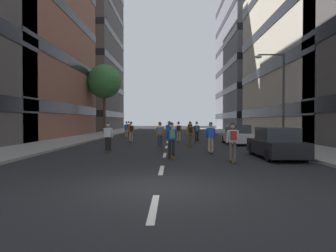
{
  "coord_description": "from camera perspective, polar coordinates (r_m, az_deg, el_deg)",
  "views": [
    {
      "loc": [
        0.39,
        -8.49,
        1.86
      ],
      "look_at": [
        0.0,
        22.29,
        1.31
      ],
      "focal_mm": 32.83,
      "sensor_mm": 36.0,
      "label": 1
    }
  ],
  "objects": [
    {
      "name": "ground_plane",
      "position": [
        33.0,
        0.05,
        -2.21
      ],
      "size": [
        146.75,
        146.75,
        0.0
      ],
      "primitive_type": "plane",
      "color": "black"
    },
    {
      "name": "sidewalk_left",
      "position": [
        37.19,
        -13.48,
        -1.76
      ],
      "size": [
        3.97,
        67.26,
        0.14
      ],
      "primitive_type": "cube",
      "color": "gray",
      "rests_on": "ground_plane"
    },
    {
      "name": "sidewalk_right",
      "position": [
        37.0,
        13.76,
        -1.78
      ],
      "size": [
        3.97,
        67.26,
        0.14
      ],
      "primitive_type": "cube",
      "color": "gray",
      "rests_on": "ground_plane"
    },
    {
      "name": "lane_markings",
      "position": [
        34.04,
        0.07,
        -2.1
      ],
      "size": [
        0.16,
        57.2,
        0.01
      ],
      "color": "silver",
      "rests_on": "ground_plane"
    },
    {
      "name": "building_left_far",
      "position": [
        65.54,
        -17.11,
        15.13
      ],
      "size": [
        16.67,
        20.19,
        35.58
      ],
      "color": "#4C4744",
      "rests_on": "ground_plane"
    },
    {
      "name": "building_right_far",
      "position": [
        64.48,
        17.87,
        11.87
      ],
      "size": [
        16.67,
        23.74,
        27.91
      ],
      "color": "slate",
      "rests_on": "ground_plane"
    },
    {
      "name": "parked_car_near",
      "position": [
        16.11,
        19.42,
        -3.17
      ],
      "size": [
        1.82,
        4.4,
        1.52
      ],
      "color": "black",
      "rests_on": "ground_plane"
    },
    {
      "name": "parked_car_mid",
      "position": [
        24.77,
        12.75,
        -1.69
      ],
      "size": [
        1.82,
        4.4,
        1.52
      ],
      "color": "silver",
      "rests_on": "ground_plane"
    },
    {
      "name": "street_tree_near",
      "position": [
        42.65,
        -11.74,
        8.05
      ],
      "size": [
        4.54,
        4.54,
        9.26
      ],
      "color": "#4C3823",
      "rests_on": "sidewalk_left"
    },
    {
      "name": "streetlamp_right",
      "position": [
        23.34,
        19.8,
        6.56
      ],
      "size": [
        2.13,
        0.3,
        6.5
      ],
      "color": "#3F3F44",
      "rests_on": "sidewalk_right"
    },
    {
      "name": "skater_0",
      "position": [
        22.08,
        4.14,
        -1.17
      ],
      "size": [
        0.55,
        0.91,
        1.78
      ],
      "color": "brown",
      "rests_on": "ground_plane"
    },
    {
      "name": "skater_1",
      "position": [
        13.99,
        11.93,
        -2.46
      ],
      "size": [
        0.53,
        0.9,
        1.78
      ],
      "color": "brown",
      "rests_on": "ground_plane"
    },
    {
      "name": "skater_2",
      "position": [
        38.33,
        -7.29,
        -0.29
      ],
      "size": [
        0.54,
        0.91,
        1.78
      ],
      "color": "brown",
      "rests_on": "ground_plane"
    },
    {
      "name": "skater_3",
      "position": [
        26.16,
        5.36,
        -0.83
      ],
      "size": [
        0.55,
        0.91,
        1.78
      ],
      "color": "brown",
      "rests_on": "ground_plane"
    },
    {
      "name": "skater_4",
      "position": [
        18.23,
        -11.07,
        -1.75
      ],
      "size": [
        0.53,
        0.9,
        1.78
      ],
      "color": "brown",
      "rests_on": "ground_plane"
    },
    {
      "name": "skater_5",
      "position": [
        33.88,
        -7.74,
        -0.41
      ],
      "size": [
        0.57,
        0.92,
        1.78
      ],
      "color": "brown",
      "rests_on": "ground_plane"
    },
    {
      "name": "skater_6",
      "position": [
        26.6,
        -6.86,
        -0.8
      ],
      "size": [
        0.57,
        0.92,
        1.78
      ],
      "color": "brown",
      "rests_on": "ground_plane"
    },
    {
      "name": "skater_7",
      "position": [
        31.25,
        0.13,
        -0.58
      ],
      "size": [
        0.55,
        0.92,
        1.78
      ],
      "color": "brown",
      "rests_on": "ground_plane"
    },
    {
      "name": "skater_8",
      "position": [
        35.09,
        4.12,
        -0.41
      ],
      "size": [
        0.56,
        0.92,
        1.78
      ],
      "color": "brown",
      "rests_on": "ground_plane"
    },
    {
      "name": "skater_9",
      "position": [
        20.07,
        -1.51,
        -1.39
      ],
      "size": [
        0.53,
        0.9,
        1.78
      ],
      "color": "brown",
      "rests_on": "ground_plane"
    },
    {
      "name": "skater_10",
      "position": [
        26.5,
        1.97,
        -0.8
      ],
      "size": [
        0.53,
        0.9,
        1.78
      ],
      "color": "brown",
      "rests_on": "ground_plane"
    },
    {
      "name": "skater_11",
      "position": [
        15.13,
        0.66,
        -2.18
      ],
      "size": [
        0.56,
        0.92,
        1.78
      ],
      "color": "brown",
      "rests_on": "ground_plane"
    },
    {
      "name": "skater_12",
      "position": [
        41.08,
        0.33,
        -0.15
      ],
      "size": [
        0.54,
        0.91,
        1.78
      ],
      "color": "brown",
      "rests_on": "ground_plane"
    },
    {
      "name": "skater_13",
      "position": [
        17.76,
        7.93,
        -1.81
      ],
      "size": [
        0.53,
        0.9,
        1.78
      ],
      "color": "brown",
      "rests_on": "ground_plane"
    }
  ]
}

